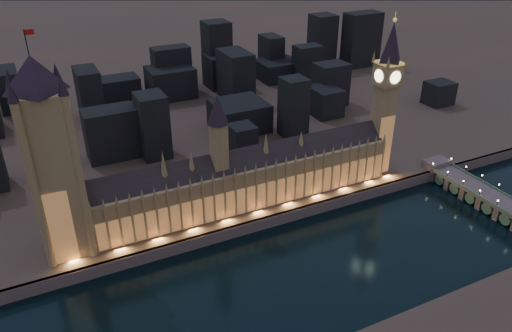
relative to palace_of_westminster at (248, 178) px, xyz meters
name	(u,v)px	position (x,y,z in m)	size (l,w,h in m)	color
ground_plane	(291,267)	(-2.54, -61.74, -26.37)	(2000.00, 2000.00, 0.00)	black
north_bank	(105,48)	(-2.54, 458.26, -22.37)	(2000.00, 960.00, 8.00)	#403E38
embankment_wall	(259,225)	(-2.54, -20.74, -22.37)	(2000.00, 2.50, 8.00)	#585058
palace_of_westminster	(248,178)	(0.00, 0.00, 0.00)	(202.00, 21.62, 78.00)	#8A6C50
victoria_tower	(50,152)	(-112.54, 0.19, 43.45)	(31.68, 31.68, 124.46)	#8A6C50
elizabeth_tower	(386,87)	(105.46, 0.19, 45.19)	(18.00, 18.00, 113.83)	#8A6C50
westminster_bridge	(487,199)	(148.24, -65.18, -20.38)	(18.72, 113.00, 15.90)	#585058
city_backdrop	(200,83)	(35.57, 182.30, 3.60)	(467.11, 215.63, 67.96)	black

